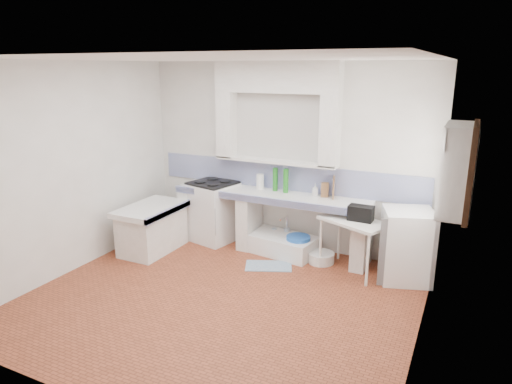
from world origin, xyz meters
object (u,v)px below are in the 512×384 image
at_px(fridge, 407,245).
at_px(sink, 281,245).
at_px(stove, 213,212).
at_px(side_table, 352,246).

bearing_deg(fridge, sink, 158.65).
xyz_separation_m(stove, fridge, (3.01, -0.15, 0.01)).
relative_size(sink, side_table, 1.16).
bearing_deg(side_table, fridge, 30.44).
xyz_separation_m(side_table, fridge, (0.69, 0.08, 0.10)).
bearing_deg(stove, sink, 11.12).
height_order(stove, fridge, fridge).
height_order(sink, side_table, side_table).
relative_size(sink, fridge, 1.09).
relative_size(stove, side_table, 1.05).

